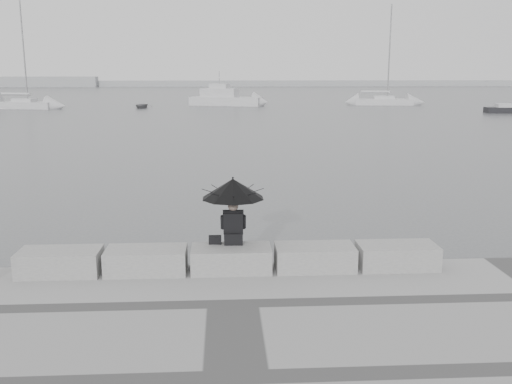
{
  "coord_description": "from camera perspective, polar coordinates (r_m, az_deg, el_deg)",
  "views": [
    {
      "loc": [
        -0.13,
        -11.42,
        4.48
      ],
      "look_at": [
        0.7,
        3.0,
        1.39
      ],
      "focal_mm": 40.0,
      "sensor_mm": 36.0,
      "label": 1
    }
  ],
  "objects": [
    {
      "name": "sailboat_left",
      "position": [
        74.33,
        -22.13,
        8.14
      ],
      "size": [
        7.66,
        4.0,
        12.9
      ],
      "rotation": [
        0.0,
        0.0,
        -0.23
      ],
      "color": "silver",
      "rests_on": "ground"
    },
    {
      "name": "sailboat_right",
      "position": [
        78.24,
        12.64,
        8.88
      ],
      "size": [
        7.75,
        3.49,
        12.9
      ],
      "rotation": [
        0.0,
        0.0,
        -0.15
      ],
      "color": "silver",
      "rests_on": "ground"
    },
    {
      "name": "stone_block_centre",
      "position": [
        11.59,
        -2.49,
        -6.72
      ],
      "size": [
        1.6,
        0.8,
        0.5
      ],
      "primitive_type": "cube",
      "color": "gray",
      "rests_on": "promenade"
    },
    {
      "name": "stone_block_far_left",
      "position": [
        12.04,
        -19.01,
        -6.66
      ],
      "size": [
        1.6,
        0.8,
        0.5
      ],
      "primitive_type": "cube",
      "color": "gray",
      "rests_on": "promenade"
    },
    {
      "name": "distant_landmass",
      "position": [
        166.16,
        -6.17,
        10.76
      ],
      "size": [
        180.0,
        8.0,
        2.8
      ],
      "color": "#9C9FA1",
      "rests_on": "ground"
    },
    {
      "name": "seated_person",
      "position": [
        11.5,
        -2.32,
        -0.27
      ],
      "size": [
        1.28,
        1.28,
        1.39
      ],
      "rotation": [
        0.0,
        0.0,
        -0.01
      ],
      "color": "black",
      "rests_on": "stone_block_centre"
    },
    {
      "name": "stone_block_far_right",
      "position": [
        12.11,
        13.91,
        -6.23
      ],
      "size": [
        1.6,
        0.8,
        0.5
      ],
      "primitive_type": "cube",
      "color": "gray",
      "rests_on": "promenade"
    },
    {
      "name": "dinghy",
      "position": [
        71.57,
        -11.39,
        8.47
      ],
      "size": [
        3.4,
        1.67,
        0.56
      ],
      "primitive_type": "imported",
      "rotation": [
        0.0,
        0.0,
        -0.09
      ],
      "color": "gray",
      "rests_on": "ground"
    },
    {
      "name": "stone_block_right",
      "position": [
        11.73,
        5.9,
        -6.54
      ],
      "size": [
        1.6,
        0.8,
        0.5
      ],
      "primitive_type": "cube",
      "color": "gray",
      "rests_on": "promenade"
    },
    {
      "name": "ground",
      "position": [
        12.27,
        -2.49,
        -9.36
      ],
      "size": [
        360.0,
        360.0,
        0.0
      ],
      "primitive_type": "plane",
      "color": "#4C4F52",
      "rests_on": "ground"
    },
    {
      "name": "bag",
      "position": [
        11.73,
        -4.12,
        -4.79
      ],
      "size": [
        0.26,
        0.15,
        0.17
      ],
      "primitive_type": "cube",
      "color": "black",
      "rests_on": "stone_block_centre"
    },
    {
      "name": "motor_cruiser",
      "position": [
        75.28,
        -2.99,
        9.32
      ],
      "size": [
        9.75,
        5.7,
        4.5
      ],
      "rotation": [
        0.0,
        0.0,
        -0.33
      ],
      "color": "silver",
      "rests_on": "ground"
    },
    {
      "name": "stone_block_left",
      "position": [
        11.69,
        -10.91,
        -6.76
      ],
      "size": [
        1.6,
        0.8,
        0.5
      ],
      "primitive_type": "cube",
      "color": "gray",
      "rests_on": "promenade"
    },
    {
      "name": "small_motorboat",
      "position": [
        67.71,
        24.14,
        7.5
      ],
      "size": [
        5.46,
        1.93,
        1.1
      ],
      "rotation": [
        0.0,
        0.0,
        -0.06
      ],
      "color": "black",
      "rests_on": "ground"
    }
  ]
}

